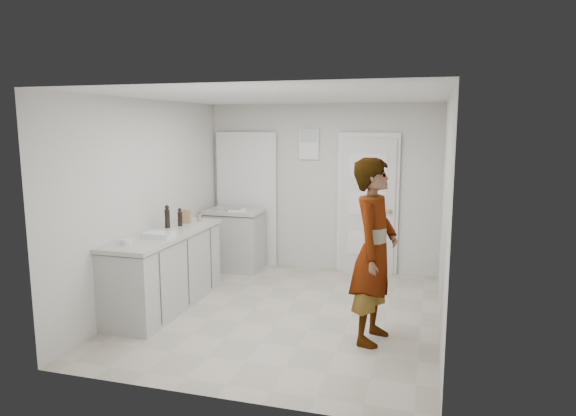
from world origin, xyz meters
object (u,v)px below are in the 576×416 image
(person, at_px, (374,251))
(spice_jar, at_px, (199,218))
(baking_dish, at_px, (159,235))
(oil_cruet_b, at_px, (167,217))
(cake_mix_box, at_px, (187,217))
(egg_bowl, at_px, (127,241))
(oil_cruet_a, at_px, (180,217))

(person, xyz_separation_m, spice_jar, (-2.43, 1.08, 0.03))
(baking_dish, bearing_deg, oil_cruet_b, 108.54)
(cake_mix_box, relative_size, spice_jar, 2.13)
(egg_bowl, bearing_deg, baking_dish, 65.99)
(cake_mix_box, height_order, baking_dish, cake_mix_box)
(cake_mix_box, relative_size, baking_dish, 0.54)
(cake_mix_box, distance_m, oil_cruet_b, 0.35)
(spice_jar, relative_size, oil_cruet_b, 0.29)
(person, relative_size, egg_bowl, 13.72)
(oil_cruet_a, bearing_deg, person, -15.42)
(person, distance_m, egg_bowl, 2.63)
(egg_bowl, bearing_deg, oil_cruet_b, 90.20)
(baking_dish, bearing_deg, egg_bowl, -114.01)
(person, height_order, egg_bowl, person)
(egg_bowl, bearing_deg, spice_jar, 82.99)
(spice_jar, relative_size, baking_dish, 0.25)
(person, distance_m, spice_jar, 2.66)
(oil_cruet_b, bearing_deg, oil_cruet_a, 57.73)
(spice_jar, bearing_deg, cake_mix_box, -111.97)
(person, distance_m, oil_cruet_a, 2.61)
(cake_mix_box, bearing_deg, baking_dish, -89.59)
(baking_dish, xyz_separation_m, egg_bowl, (-0.17, -0.38, 0.00))
(spice_jar, height_order, baking_dish, spice_jar)
(oil_cruet_b, distance_m, egg_bowl, 0.90)
(person, xyz_separation_m, oil_cruet_a, (-2.52, 0.69, 0.10))
(cake_mix_box, height_order, oil_cruet_a, oil_cruet_a)
(spice_jar, height_order, egg_bowl, spice_jar)
(oil_cruet_b, bearing_deg, spice_jar, 71.46)
(oil_cruet_a, bearing_deg, oil_cruet_b, -122.27)
(cake_mix_box, xyz_separation_m, baking_dish, (0.08, -0.84, -0.06))
(oil_cruet_b, relative_size, baking_dish, 0.86)
(person, bearing_deg, egg_bowl, 107.25)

